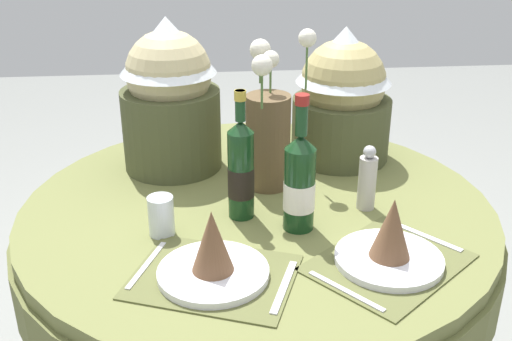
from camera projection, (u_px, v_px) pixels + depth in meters
The scene contains 10 objects.
dining_table at pixel (257, 243), 1.67m from camera, with size 1.27×1.27×0.74m.
place_setting_left at pixel (213, 259), 1.28m from camera, with size 0.41×0.36×0.16m.
place_setting_right at pixel (390, 245), 1.33m from camera, with size 0.43×0.42×0.16m.
flower_vase at pixel (269, 131), 1.65m from camera, with size 0.19×0.28×0.43m.
wine_bottle_left at pixel (299, 182), 1.45m from camera, with size 0.08×0.08×0.34m.
wine_bottle_centre at pixel (241, 170), 1.50m from camera, with size 0.07×0.07×0.33m.
tumbler_near_right at pixel (161, 216), 1.45m from camera, with size 0.06×0.06×0.10m, color silver.
pepper_mill at pixel (367, 180), 1.56m from camera, with size 0.05×0.05×0.17m.
gift_tub_back_left at pixel (170, 90), 1.74m from camera, with size 0.29×0.29×0.44m.
gift_tub_back_right at pixel (343, 92), 1.81m from camera, with size 0.30×0.30×0.40m.
Camera 1 is at (-0.13, -1.43, 1.49)m, focal length 42.77 mm.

